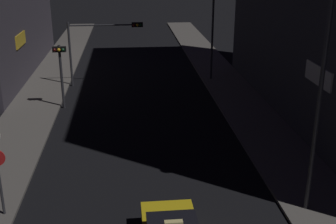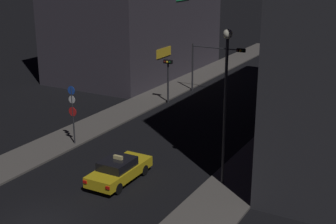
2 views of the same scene
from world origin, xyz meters
The scene contains 8 objects.
sidewalk_left centered at (-6.61, 26.60, 0.06)m, with size 3.25×57.21×0.13m, color #5B5651.
sidewalk_right centered at (6.61, 26.60, 0.06)m, with size 3.25×57.21×0.13m, color #5B5651.
taxi centered at (0.55, 5.94, 0.74)m, with size 1.85×4.47×1.62m.
traffic_light_overhead centered at (-2.52, 25.99, 3.46)m, with size 5.33×0.42×4.65m.
traffic_light_left_kerb centered at (-4.74, 21.14, 2.84)m, with size 0.80×0.42×3.99m.
sign_pole_left centered at (-5.39, 9.14, 2.55)m, with size 0.64×0.10×4.07m.
street_lamp_near_block centered at (5.87, 8.47, 5.86)m, with size 0.51×0.51×8.67m.
street_lamp_far_block centered at (5.67, 26.55, 4.68)m, with size 0.38×0.38×7.70m.
Camera 2 is at (15.22, -14.57, 12.18)m, focal length 51.18 mm.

